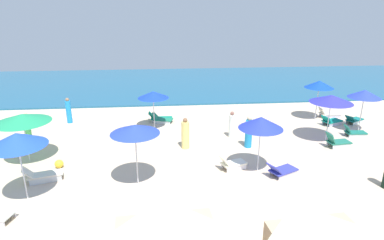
# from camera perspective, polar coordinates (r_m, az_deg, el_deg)

# --- Properties ---
(ground_plane) EXTENTS (60.00, 60.00, 0.00)m
(ground_plane) POSITION_cam_1_polar(r_m,az_deg,el_deg) (11.18, 8.34, -18.29)
(ground_plane) COLOR beige
(ocean) EXTENTS (60.00, 15.62, 0.12)m
(ocean) POSITION_cam_1_polar(r_m,az_deg,el_deg) (31.62, -1.01, 6.65)
(ocean) COLOR #1E5B7F
(ocean) RESTS_ON ground_plane
(umbrella_0) EXTENTS (1.82, 1.82, 2.30)m
(umbrella_0) POSITION_cam_1_polar(r_m,az_deg,el_deg) (18.82, -6.92, 4.48)
(umbrella_0) COLOR silver
(umbrella_0) RESTS_ON ground_plane
(lounge_chair_0_0) EXTENTS (1.43, 0.93, 0.63)m
(lounge_chair_0_0) POSITION_cam_1_polar(r_m,az_deg,el_deg) (20.37, -5.45, 0.17)
(lounge_chair_0_0) COLOR silver
(lounge_chair_0_0) RESTS_ON ground_plane
(lounge_chair_0_1) EXTENTS (1.53, 0.66, 0.61)m
(lounge_chair_0_1) POSITION_cam_1_polar(r_m,az_deg,el_deg) (20.63, -5.74, 0.37)
(lounge_chair_0_1) COLOR silver
(lounge_chair_0_1) RESTS_ON ground_plane
(umbrella_1) EXTENTS (1.81, 1.81, 2.55)m
(umbrella_1) POSITION_cam_1_polar(r_m,az_deg,el_deg) (21.89, 21.72, 5.91)
(umbrella_1) COLOR silver
(umbrella_1) RESTS_ON ground_plane
(lounge_chair_1_0) EXTENTS (1.41, 0.67, 0.66)m
(lounge_chair_1_0) POSITION_cam_1_polar(r_m,az_deg,el_deg) (23.17, 23.17, 1.06)
(lounge_chair_1_0) COLOR silver
(lounge_chair_1_0) RESTS_ON ground_plane
(lounge_chair_1_1) EXTENTS (1.45, 1.05, 0.64)m
(lounge_chair_1_1) POSITION_cam_1_polar(r_m,az_deg,el_deg) (21.66, 23.53, -0.17)
(lounge_chair_1_1) COLOR silver
(lounge_chair_1_1) RESTS_ON ground_plane
(umbrella_2) EXTENTS (2.05, 2.05, 2.65)m
(umbrella_2) POSITION_cam_1_polar(r_m,az_deg,el_deg) (12.93, -28.75, -3.07)
(umbrella_2) COLOR silver
(umbrella_2) RESTS_ON ground_plane
(lounge_chair_2_0) EXTENTS (1.61, 0.94, 0.70)m
(lounge_chair_2_0) POSITION_cam_1_polar(r_m,az_deg,el_deg) (14.81, -25.05, -8.86)
(lounge_chair_2_0) COLOR silver
(lounge_chair_2_0) RESTS_ON ground_plane
(umbrella_3) EXTENTS (1.94, 1.94, 2.57)m
(umbrella_3) POSITION_cam_1_polar(r_m,az_deg,el_deg) (12.58, -10.14, -1.62)
(umbrella_3) COLOR silver
(umbrella_3) RESTS_ON ground_plane
(umbrella_4) EXTENTS (2.49, 2.49, 2.32)m
(umbrella_4) POSITION_cam_1_polar(r_m,az_deg,el_deg) (16.40, -27.98, 0.30)
(umbrella_4) COLOR silver
(umbrella_4) RESTS_ON ground_plane
(umbrella_5) EXTENTS (1.90, 1.90, 2.51)m
(umbrella_5) POSITION_cam_1_polar(r_m,az_deg,el_deg) (13.82, 12.16, -0.47)
(umbrella_5) COLOR silver
(umbrella_5) RESTS_ON ground_plane
(lounge_chair_5_0) EXTENTS (1.34, 0.94, 0.72)m
(lounge_chair_5_0) POSITION_cam_1_polar(r_m,az_deg,el_deg) (14.50, 7.12, -7.69)
(lounge_chair_5_0) COLOR silver
(lounge_chair_5_0) RESTS_ON ground_plane
(lounge_chair_5_1) EXTENTS (1.50, 1.17, 0.66)m
(lounge_chair_5_1) POSITION_cam_1_polar(r_m,az_deg,el_deg) (14.40, 15.65, -8.63)
(lounge_chair_5_1) COLOR silver
(lounge_chair_5_1) RESTS_ON ground_plane
(umbrella_6) EXTENTS (2.23, 2.23, 2.56)m
(umbrella_6) POSITION_cam_1_polar(r_m,az_deg,el_deg) (18.34, 23.57, 3.46)
(umbrella_6) COLOR silver
(umbrella_6) RESTS_ON ground_plane
(lounge_chair_6_0) EXTENTS (1.29, 0.74, 0.81)m
(lounge_chair_6_0) POSITION_cam_1_polar(r_m,az_deg,el_deg) (18.24, 24.42, -3.55)
(lounge_chair_6_0) COLOR silver
(lounge_chair_6_0) RESTS_ON ground_plane
(umbrella_7) EXTENTS (1.81, 1.81, 2.49)m
(umbrella_7) POSITION_cam_1_polar(r_m,az_deg,el_deg) (20.73, 28.39, 4.11)
(umbrella_7) COLOR silver
(umbrella_7) RESTS_ON ground_plane
(lounge_chair_7_0) EXTENTS (1.23, 0.64, 0.64)m
(lounge_chair_7_0) POSITION_cam_1_polar(r_m,az_deg,el_deg) (20.29, 26.90, -1.96)
(lounge_chair_7_0) COLOR silver
(lounge_chair_7_0) RESTS_ON ground_plane
(lounge_chair_7_1) EXTENTS (1.40, 1.07, 0.61)m
(lounge_chair_7_1) POSITION_cam_1_polar(r_m,az_deg,el_deg) (22.51, 26.86, 0.02)
(lounge_chair_7_1) COLOR silver
(lounge_chair_7_1) RESTS_ON ground_plane
(beachgoer_0) EXTENTS (0.35, 0.35, 1.68)m
(beachgoer_0) POSITION_cam_1_polar(r_m,az_deg,el_deg) (19.04, -27.18, -1.42)
(beachgoer_0) COLOR #3D9547
(beachgoer_0) RESTS_ON ground_plane
(beachgoer_1) EXTENTS (0.56, 0.56, 1.63)m
(beachgoer_1) POSITION_cam_1_polar(r_m,az_deg,el_deg) (16.34, -1.20, -2.59)
(beachgoer_1) COLOR #EFD776
(beachgoer_1) RESTS_ON ground_plane
(beachgoer_3) EXTENTS (0.40, 0.40, 1.70)m
(beachgoer_3) POSITION_cam_1_polar(r_m,az_deg,el_deg) (16.71, 10.05, -2.25)
(beachgoer_3) COLOR #1F8DCB
(beachgoer_3) RESTS_ON ground_plane
(beachgoer_4) EXTENTS (0.45, 0.45, 1.62)m
(beachgoer_4) POSITION_cam_1_polar(r_m,az_deg,el_deg) (21.53, -21.11, 1.47)
(beachgoer_4) COLOR #1F8DDC
(beachgoer_4) RESTS_ON ground_plane
(beachgoer_6) EXTENTS (0.33, 0.33, 1.50)m
(beachgoer_6) POSITION_cam_1_polar(r_m,az_deg,el_deg) (17.92, 7.09, -0.94)
(beachgoer_6) COLOR white
(beachgoer_6) RESTS_ON ground_plane
(beach_ball_0) EXTENTS (0.38, 0.38, 0.38)m
(beach_ball_0) POSITION_cam_1_polar(r_m,az_deg,el_deg) (15.74, -22.58, -7.23)
(beach_ball_0) COLOR yellow
(beach_ball_0) RESTS_ON ground_plane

